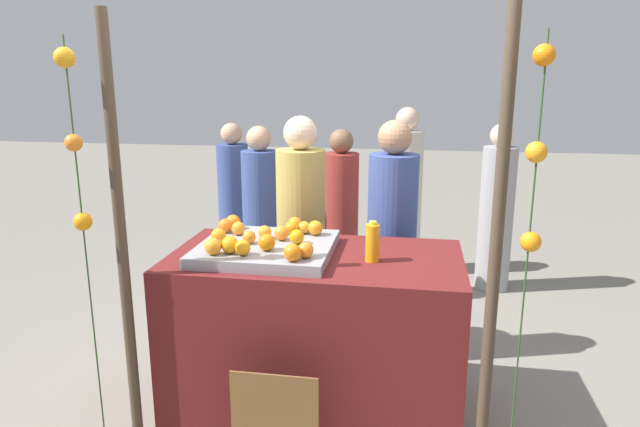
# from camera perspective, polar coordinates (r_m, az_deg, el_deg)

# --- Properties ---
(ground_plane) EXTENTS (24.00, 24.00, 0.00)m
(ground_plane) POSITION_cam_1_polar(r_m,az_deg,el_deg) (3.53, -0.42, -18.99)
(ground_plane) COLOR gray
(stall_counter) EXTENTS (1.61, 0.86, 0.95)m
(stall_counter) POSITION_cam_1_polar(r_m,az_deg,el_deg) (3.30, -0.44, -12.06)
(stall_counter) COLOR #5B1919
(stall_counter) RESTS_ON ground_plane
(orange_tray) EXTENTS (0.73, 0.68, 0.06)m
(orange_tray) POSITION_cam_1_polar(r_m,az_deg,el_deg) (3.15, -5.44, -3.54)
(orange_tray) COLOR gray
(orange_tray) RESTS_ON stall_counter
(orange_0) EXTENTS (0.08, 0.08, 0.08)m
(orange_0) POSITION_cam_1_polar(r_m,az_deg,el_deg) (2.94, -7.83, -3.45)
(orange_0) COLOR orange
(orange_0) RESTS_ON orange_tray
(orange_1) EXTENTS (0.09, 0.09, 0.09)m
(orange_1) POSITION_cam_1_polar(r_m,az_deg,el_deg) (3.27, -0.47, -1.46)
(orange_1) COLOR orange
(orange_1) RESTS_ON orange_tray
(orange_2) EXTENTS (0.09, 0.09, 0.09)m
(orange_2) POSITION_cam_1_polar(r_m,az_deg,el_deg) (2.98, -9.10, -3.15)
(orange_2) COLOR orange
(orange_2) RESTS_ON orange_tray
(orange_3) EXTENTS (0.08, 0.08, 0.08)m
(orange_3) POSITION_cam_1_polar(r_m,az_deg,el_deg) (3.11, -2.34, -2.35)
(orange_3) COLOR orange
(orange_3) RESTS_ON orange_tray
(orange_4) EXTENTS (0.09, 0.09, 0.09)m
(orange_4) POSITION_cam_1_polar(r_m,az_deg,el_deg) (3.44, -8.78, -0.84)
(orange_4) COLOR orange
(orange_4) RESTS_ON orange_tray
(orange_5) EXTENTS (0.08, 0.08, 0.08)m
(orange_5) POSITION_cam_1_polar(r_m,az_deg,el_deg) (3.18, -3.92, -1.99)
(orange_5) COLOR orange
(orange_5) RESTS_ON orange_tray
(orange_6) EXTENTS (0.07, 0.07, 0.07)m
(orange_6) POSITION_cam_1_polar(r_m,az_deg,el_deg) (3.13, -7.19, -2.39)
(orange_6) COLOR orange
(orange_6) RESTS_ON orange_tray
(orange_7) EXTENTS (0.08, 0.08, 0.08)m
(orange_7) POSITION_cam_1_polar(r_m,az_deg,el_deg) (3.31, -8.27, -1.49)
(orange_7) COLOR orange
(orange_7) RESTS_ON orange_tray
(orange_8) EXTENTS (0.08, 0.08, 0.08)m
(orange_8) POSITION_cam_1_polar(r_m,az_deg,el_deg) (3.22, -5.62, -1.89)
(orange_8) COLOR orange
(orange_8) RESTS_ON orange_tray
(orange_9) EXTENTS (0.09, 0.09, 0.09)m
(orange_9) POSITION_cam_1_polar(r_m,az_deg,el_deg) (2.82, -2.79, -3.97)
(orange_9) COLOR orange
(orange_9) RESTS_ON orange_tray
(orange_10) EXTENTS (0.07, 0.07, 0.07)m
(orange_10) POSITION_cam_1_polar(r_m,az_deg,el_deg) (3.31, -1.61, -1.43)
(orange_10) COLOR orange
(orange_10) RESTS_ON orange_tray
(orange_11) EXTENTS (0.09, 0.09, 0.09)m
(orange_11) POSITION_cam_1_polar(r_m,az_deg,el_deg) (3.16, -10.21, -2.23)
(orange_11) COLOR orange
(orange_11) RESTS_ON orange_tray
(orange_12) EXTENTS (0.08, 0.08, 0.08)m
(orange_12) POSITION_cam_1_polar(r_m,az_deg,el_deg) (3.29, -2.91, -1.47)
(orange_12) COLOR orange
(orange_12) RESTS_ON orange_tray
(orange_13) EXTENTS (0.08, 0.08, 0.08)m
(orange_13) POSITION_cam_1_polar(r_m,az_deg,el_deg) (2.87, -1.48, -3.72)
(orange_13) COLOR orange
(orange_13) RESTS_ON orange_tray
(orange_14) EXTENTS (0.09, 0.09, 0.09)m
(orange_14) POSITION_cam_1_polar(r_m,az_deg,el_deg) (3.00, -5.41, -2.92)
(orange_14) COLOR orange
(orange_14) RESTS_ON orange_tray
(orange_15) EXTENTS (0.09, 0.09, 0.09)m
(orange_15) POSITION_cam_1_polar(r_m,az_deg,el_deg) (2.97, -10.77, -3.29)
(orange_15) COLOR orange
(orange_15) RESTS_ON orange_tray
(orange_16) EXTENTS (0.08, 0.08, 0.08)m
(orange_16) POSITION_cam_1_polar(r_m,az_deg,el_deg) (3.37, -2.55, -1.06)
(orange_16) COLOR orange
(orange_16) RESTS_ON orange_tray
(orange_17) EXTENTS (0.08, 0.08, 0.08)m
(orange_17) POSITION_cam_1_polar(r_m,az_deg,el_deg) (3.37, -9.54, -1.22)
(orange_17) COLOR orange
(orange_17) RESTS_ON orange_tray
(juice_bottle) EXTENTS (0.07, 0.07, 0.22)m
(juice_bottle) POSITION_cam_1_polar(r_m,az_deg,el_deg) (3.00, 5.33, -2.94)
(juice_bottle) COLOR orange
(juice_bottle) RESTS_ON stall_counter
(vendor_left) EXTENTS (0.33, 0.33, 1.65)m
(vendor_left) POSITION_cam_1_polar(r_m,az_deg,el_deg) (3.89, -1.92, -3.23)
(vendor_left) COLOR tan
(vendor_left) RESTS_ON ground_plane
(vendor_right) EXTENTS (0.33, 0.33, 1.64)m
(vendor_right) POSITION_cam_1_polar(r_m,az_deg,el_deg) (3.82, 7.21, -3.79)
(vendor_right) COLOR #384C8C
(vendor_right) RESTS_ON ground_plane
(crowd_person_0) EXTENTS (0.32, 0.32, 1.62)m
(crowd_person_0) POSITION_cam_1_polar(r_m,az_deg,el_deg) (5.52, 8.56, 1.58)
(crowd_person_0) COLOR beige
(crowd_person_0) RESTS_ON ground_plane
(crowd_person_1) EXTENTS (0.30, 0.30, 1.51)m
(crowd_person_1) POSITION_cam_1_polar(r_m,az_deg,el_deg) (4.79, -6.00, -0.86)
(crowd_person_1) COLOR #384C8C
(crowd_person_1) RESTS_ON ground_plane
(crowd_person_2) EXTENTS (0.30, 0.30, 1.48)m
(crowd_person_2) POSITION_cam_1_polar(r_m,az_deg,el_deg) (5.46, -8.69, 0.75)
(crowd_person_2) COLOR #384C8C
(crowd_person_2) RESTS_ON ground_plane
(crowd_person_3) EXTENTS (0.30, 0.30, 1.49)m
(crowd_person_3) POSITION_cam_1_polar(r_m,az_deg,el_deg) (4.78, 2.10, -0.97)
(crowd_person_3) COLOR maroon
(crowd_person_3) RESTS_ON ground_plane
(crowd_person_4) EXTENTS (0.30, 0.30, 1.51)m
(crowd_person_4) POSITION_cam_1_polar(r_m,az_deg,el_deg) (5.29, 17.38, -0.04)
(crowd_person_4) COLOR #99999E
(crowd_person_4) RESTS_ON ground_plane
(canopy_post_left) EXTENTS (0.06, 0.06, 2.21)m
(canopy_post_left) POSITION_cam_1_polar(r_m,az_deg,el_deg) (2.93, -19.43, -2.97)
(canopy_post_left) COLOR #473828
(canopy_post_left) RESTS_ON ground_plane
(canopy_post_right) EXTENTS (0.06, 0.06, 2.21)m
(canopy_post_right) POSITION_cam_1_polar(r_m,az_deg,el_deg) (2.61, 17.25, -4.88)
(canopy_post_right) COLOR #473828
(canopy_post_right) RESTS_ON ground_plane
(garland_strand_left) EXTENTS (0.09, 0.10, 2.09)m
(garland_strand_left) POSITION_cam_1_polar(r_m,az_deg,el_deg) (2.88, -23.62, 6.39)
(garland_strand_left) COLOR #2D4C23
(garland_strand_left) RESTS_ON ground_plane
(garland_strand_right) EXTENTS (0.10, 0.09, 2.09)m
(garland_strand_right) POSITION_cam_1_polar(r_m,az_deg,el_deg) (2.49, 21.02, 5.06)
(garland_strand_right) COLOR #2D4C23
(garland_strand_right) RESTS_ON ground_plane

